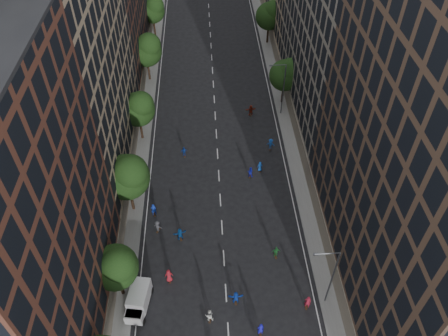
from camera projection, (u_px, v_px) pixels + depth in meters
name	position (u px, v px, depth m)	size (l,w,h in m)	color
ground	(216.00, 136.00, 66.57)	(240.00, 240.00, 0.00)	black
sidewalk_left	(142.00, 108.00, 71.41)	(4.00, 105.00, 0.15)	slate
sidewalk_right	(287.00, 104.00, 72.29)	(4.00, 105.00, 0.15)	slate
bldg_left_b	(52.00, 57.00, 50.38)	(14.00, 26.00, 34.00)	#998264
bldg_right_b	(355.00, 18.00, 58.52)	(14.00, 28.00, 33.00)	#6E675B
tree_left_1	(116.00, 266.00, 43.68)	(4.80, 4.80, 8.21)	black
tree_left_2	(128.00, 176.00, 51.63)	(5.60, 5.60, 9.45)	black
tree_left_3	(139.00, 108.00, 61.97)	(5.00, 5.00, 8.58)	black
tree_left_4	(147.00, 49.00, 73.14)	(5.40, 5.40, 9.08)	black
tree_left_5	(153.00, 9.00, 84.82)	(4.80, 4.80, 8.33)	black
tree_right_a	(286.00, 74.00, 68.61)	(5.00, 5.00, 8.39)	black
tree_right_b	(270.00, 15.00, 82.60)	(5.20, 5.20, 8.83)	black
streetlamp_near	(331.00, 275.00, 43.41)	(2.64, 0.22, 9.06)	#595B60
streetlamp_far	(282.00, 87.00, 66.87)	(2.64, 0.22, 9.06)	#595B60
cargo_van	(138.00, 300.00, 45.75)	(2.77, 4.69, 2.35)	silver
skater_1	(261.00, 329.00, 43.79)	(0.70, 0.46, 1.93)	#1917BE
skater_4	(147.00, 287.00, 47.26)	(1.07, 0.44, 1.82)	#18118D
skater_5	(236.00, 298.00, 46.36)	(1.63, 0.52, 1.75)	blue
skater_6	(169.00, 276.00, 48.18)	(0.92, 0.60, 1.87)	#A51B26
skater_7	(308.00, 302.00, 45.90)	(0.70, 0.46, 1.91)	maroon
skater_8	(209.00, 315.00, 44.91)	(0.87, 0.68, 1.79)	white
skater_9	(158.00, 227.00, 53.18)	(1.07, 0.61, 1.65)	#424248
skater_10	(276.00, 252.00, 50.51)	(0.99, 0.41, 1.69)	#206D2D
skater_11	(180.00, 234.00, 52.27)	(1.66, 0.53, 1.79)	#124899
skater_12	(260.00, 167.00, 60.68)	(0.76, 0.50, 1.56)	#154BB1
skater_13	(154.00, 210.00, 54.89)	(0.70, 0.46, 1.91)	#1735BC
skater_14	(250.00, 172.00, 59.83)	(0.81, 0.63, 1.66)	#141AA4
skater_15	(271.00, 144.00, 63.87)	(1.14, 0.65, 1.76)	#154BB0
skater_16	(184.00, 152.00, 62.81)	(0.94, 0.39, 1.61)	#123599
skater_17	(251.00, 110.00, 69.61)	(1.70, 0.54, 1.84)	maroon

